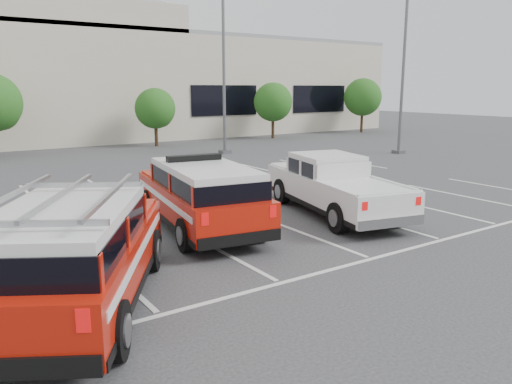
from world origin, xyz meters
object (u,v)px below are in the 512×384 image
Objects in this scene: fire_chief_suv at (201,200)px; convention_building at (47,78)px; tree_right at (274,103)px; light_pole_mid at (224,68)px; white_pickup at (333,191)px; ladder_suv at (75,263)px; tree_far_right at (363,98)px; light_pole_right at (403,68)px; tree_mid_right at (156,110)px.

convention_building is at bearing 94.42° from fire_chief_suv.
fire_chief_suv is at bearing -94.45° from convention_building.
tree_right reaches higher than fire_chief_suv.
light_pole_mid is 16.39m from white_pickup.
fire_chief_suv is 5.63m from ladder_suv.
convention_building is at bearing 108.91° from ladder_suv.
light_pole_right is (-9.09, -12.05, 2.14)m from tree_far_right.
fire_chief_suv is at bearing -109.65° from tree_mid_right.
fire_chief_suv is at bearing -155.51° from light_pole_right.
tree_right is 26.73m from fire_chief_suv.
tree_far_right is at bearing 67.22° from ladder_suv.
light_pole_right reaches higher than ladder_suv.
tree_mid_right reaches higher than white_pickup.
light_pole_mid is (1.91, -6.05, 2.68)m from tree_mid_right.
light_pole_right reaches higher than white_pickup.
tree_mid_right reaches higher than fire_chief_suv.
tree_far_right reaches higher than ladder_suv.
white_pickup is 9.22m from ladder_suv.
tree_right is (10.00, 0.00, 0.27)m from tree_mid_right.
convention_building reaches higher than light_pole_mid.
convention_building is 9.65× the size of ladder_suv.
light_pole_right is (10.91, -12.05, 2.68)m from tree_mid_right.
light_pole_right is 17.05m from white_pickup.
ladder_suv reaches higher than fire_chief_suv.
ladder_suv is at bearing -132.28° from fire_chief_suv.
light_pole_mid is 10.82m from light_pole_right.
light_pole_mid reaches higher than ladder_suv.
fire_chief_suv is 4.47m from white_pickup.
tree_mid_right is 0.90× the size of tree_right.
convention_building is at bearing 146.63° from tree_right.
light_pole_right reaches higher than tree_mid_right.
light_pole_right is 1.59× the size of white_pickup.
fire_chief_suv is 0.97× the size of white_pickup.
ladder_suv is at bearing -116.02° from tree_mid_right.
tree_right is 32.26m from ladder_suv.
tree_mid_right is at bearing -180.00° from tree_right.
tree_right is 10.00m from tree_far_right.
fire_chief_suv is (-17.25, -20.32, -1.92)m from tree_right.
light_pole_mid is 17.51m from fire_chief_suv.
convention_building is 5.86× the size of light_pole_mid.
light_pole_mid is 22.78m from ladder_suv.
tree_mid_right is (4.91, -9.82, -2.22)m from convention_building.
tree_right is 24.77m from white_pickup.
tree_mid_right is 6.88m from light_pole_mid.
convention_building is at bearing 116.57° from tree_mid_right.
tree_right is 12.32m from light_pole_right.
white_pickup is (-22.85, -21.08, -2.29)m from tree_far_right.
ladder_suv is (-8.79, -2.77, 0.18)m from white_pickup.
white_pickup is at bearing -121.37° from tree_right.
fire_chief_suv is (-27.25, -20.32, -2.18)m from tree_far_right.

